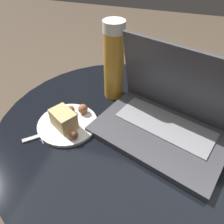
% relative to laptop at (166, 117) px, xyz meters
% --- Properties ---
extents(ground_plane, '(6.00, 6.00, 0.00)m').
position_rel_laptop_xyz_m(ground_plane, '(-0.11, -0.02, -0.60)').
color(ground_plane, brown).
extents(table, '(0.73, 0.73, 0.55)m').
position_rel_laptop_xyz_m(table, '(-0.11, -0.02, -0.17)').
color(table, '#9E9EA3').
rests_on(table, ground_plane).
extents(laptop, '(0.40, 0.33, 0.24)m').
position_rel_laptop_xyz_m(laptop, '(0.00, 0.00, 0.00)').
color(laptop, '#47474C').
rests_on(laptop, table).
extents(beer_glass, '(0.06, 0.06, 0.25)m').
position_rel_laptop_xyz_m(beer_glass, '(-0.19, 0.12, 0.08)').
color(beer_glass, gold).
rests_on(beer_glass, table).
extents(snack_plate, '(0.17, 0.17, 0.06)m').
position_rel_laptop_xyz_m(snack_plate, '(-0.27, -0.07, -0.03)').
color(snack_plate, white).
rests_on(snack_plate, table).
extents(fork, '(0.15, 0.14, 0.00)m').
position_rel_laptop_xyz_m(fork, '(-0.28, -0.09, -0.05)').
color(fork, '#B2B2B7').
rests_on(fork, table).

